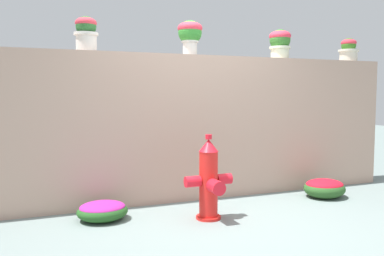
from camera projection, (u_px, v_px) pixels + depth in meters
The scene contains 9 objects.
ground_plane at pixel (232, 225), 4.06m from camera, with size 24.00×24.00×0.00m, color slate.
stone_wall at pixel (189, 127), 5.10m from camera, with size 5.74×0.40×1.79m, color tan.
potted_plant_1 at pixel (86, 32), 4.59m from camera, with size 0.27×0.27×0.40m.
potted_plant_2 at pixel (190, 33), 5.00m from camera, with size 0.31×0.31×0.43m.
potted_plant_3 at pixel (280, 42), 5.46m from camera, with size 0.29×0.29×0.40m.
potted_plant_4 at pixel (349, 49), 5.93m from camera, with size 0.29×0.29×0.34m.
fire_hydrant at pixel (209, 181), 4.21m from camera, with size 0.52×0.40×0.89m.
flower_bush_left at pixel (324, 187), 5.15m from camera, with size 0.54×0.48×0.24m.
flower_bush_right at pixel (102, 210), 4.21m from camera, with size 0.53×0.47×0.20m.
Camera 1 is at (-1.84, -3.54, 1.30)m, focal length 37.83 mm.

